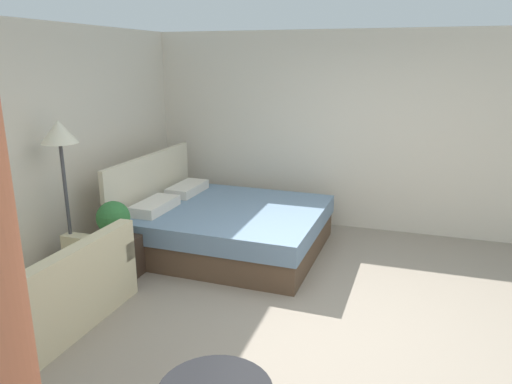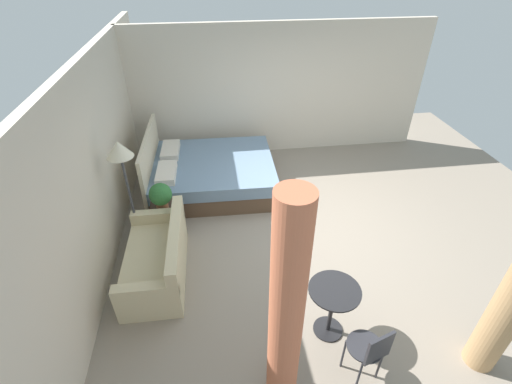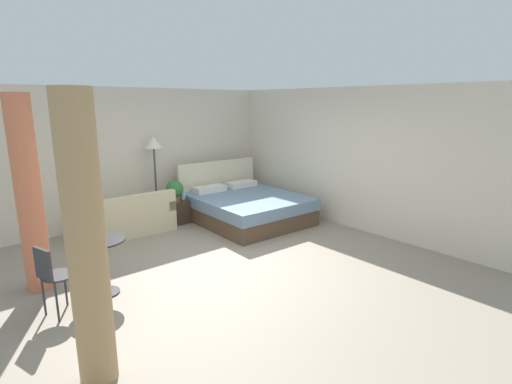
{
  "view_description": "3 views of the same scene",
  "coord_description": "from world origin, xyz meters",
  "px_view_note": "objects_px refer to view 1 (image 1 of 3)",
  "views": [
    {
      "loc": [
        -3.74,
        -0.55,
        2.3
      ],
      "look_at": [
        0.74,
        0.92,
        0.97
      ],
      "focal_mm": 33.36,
      "sensor_mm": 36.0,
      "label": 1
    },
    {
      "loc": [
        -4.4,
        1.48,
        3.83
      ],
      "look_at": [
        -0.15,
        0.89,
        0.87
      ],
      "focal_mm": 25.33,
      "sensor_mm": 36.0,
      "label": 2
    },
    {
      "loc": [
        -3.37,
        -4.44,
        2.37
      ],
      "look_at": [
        0.52,
        0.17,
        0.98
      ],
      "focal_mm": 27.26,
      "sensor_mm": 36.0,
      "label": 3
    }
  ],
  "objects_px": {
    "bed": "(225,226)",
    "floor_lamp": "(60,146)",
    "potted_plant": "(113,219)",
    "couch": "(53,298)",
    "nightstand": "(121,257)",
    "vase": "(122,225)"
  },
  "relations": [
    {
      "from": "bed",
      "to": "floor_lamp",
      "type": "bearing_deg",
      "value": 140.93
    },
    {
      "from": "potted_plant",
      "to": "floor_lamp",
      "type": "distance_m",
      "value": 0.89
    },
    {
      "from": "couch",
      "to": "bed",
      "type": "bearing_deg",
      "value": -19.83
    },
    {
      "from": "couch",
      "to": "floor_lamp",
      "type": "xyz_separation_m",
      "value": [
        0.73,
        0.37,
        1.21
      ]
    },
    {
      "from": "nightstand",
      "to": "vase",
      "type": "height_order",
      "value": "vase"
    },
    {
      "from": "nightstand",
      "to": "floor_lamp",
      "type": "distance_m",
      "value": 1.33
    },
    {
      "from": "nightstand",
      "to": "couch",
      "type": "bearing_deg",
      "value": 179.84
    },
    {
      "from": "bed",
      "to": "potted_plant",
      "type": "relative_size",
      "value": 5.36
    },
    {
      "from": "bed",
      "to": "couch",
      "type": "distance_m",
      "value": 2.27
    },
    {
      "from": "nightstand",
      "to": "potted_plant",
      "type": "height_order",
      "value": "potted_plant"
    },
    {
      "from": "bed",
      "to": "couch",
      "type": "height_order",
      "value": "bed"
    },
    {
      "from": "vase",
      "to": "floor_lamp",
      "type": "relative_size",
      "value": 0.11
    },
    {
      "from": "bed",
      "to": "potted_plant",
      "type": "height_order",
      "value": "bed"
    },
    {
      "from": "potted_plant",
      "to": "nightstand",
      "type": "bearing_deg",
      "value": 8.59
    },
    {
      "from": "nightstand",
      "to": "floor_lamp",
      "type": "bearing_deg",
      "value": 129.53
    },
    {
      "from": "bed",
      "to": "couch",
      "type": "xyz_separation_m",
      "value": [
        -2.13,
        0.77,
        -0.03
      ]
    },
    {
      "from": "potted_plant",
      "to": "floor_lamp",
      "type": "xyz_separation_m",
      "value": [
        -0.21,
        0.39,
        0.78
      ]
    },
    {
      "from": "potted_plant",
      "to": "floor_lamp",
      "type": "bearing_deg",
      "value": 118.07
    },
    {
      "from": "bed",
      "to": "nightstand",
      "type": "bearing_deg",
      "value": 145.0
    },
    {
      "from": "nightstand",
      "to": "floor_lamp",
      "type": "xyz_separation_m",
      "value": [
        -0.31,
        0.37,
        1.25
      ]
    },
    {
      "from": "bed",
      "to": "nightstand",
      "type": "relative_size",
      "value": 4.43
    },
    {
      "from": "bed",
      "to": "floor_lamp",
      "type": "height_order",
      "value": "floor_lamp"
    }
  ]
}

